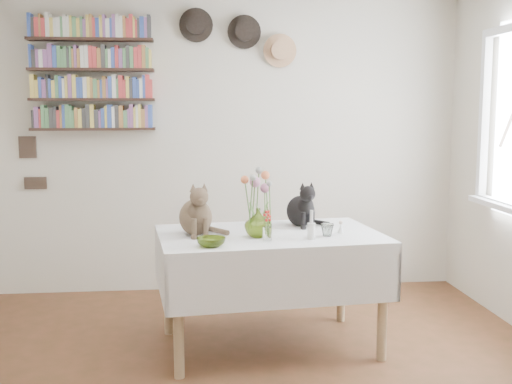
{
  "coord_description": "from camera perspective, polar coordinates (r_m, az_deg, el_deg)",
  "views": [
    {
      "loc": [
        -0.33,
        -3.24,
        1.58
      ],
      "look_at": [
        0.09,
        0.72,
        1.05
      ],
      "focal_mm": 45.0,
      "sensor_mm": 36.0,
      "label": 1
    }
  ],
  "objects": [
    {
      "name": "black_cat",
      "position": [
        4.42,
        4.0,
        -0.96
      ],
      "size": [
        0.27,
        0.31,
        0.32
      ],
      "primitive_type": null,
      "rotation": [
        0.0,
        0.0,
        0.22
      ],
      "color": "black",
      "rests_on": "dining_table"
    },
    {
      "name": "dining_table",
      "position": [
        4.22,
        1.22,
        -6.19
      ],
      "size": [
        1.52,
        1.07,
        0.76
      ],
      "color": "white",
      "rests_on": "room"
    },
    {
      "name": "porcelain_figurine",
      "position": [
        4.2,
        7.54,
        -3.17
      ],
      "size": [
        0.04,
        0.04,
        0.08
      ],
      "color": "white",
      "rests_on": "dining_table"
    },
    {
      "name": "bookshelf_unit",
      "position": [
        5.46,
        -14.39,
        10.09
      ],
      "size": [
        1.0,
        0.16,
        0.91
      ],
      "color": "black",
      "rests_on": "room"
    },
    {
      "name": "tabby_cat",
      "position": [
        4.13,
        -5.39,
        -1.38
      ],
      "size": [
        0.28,
        0.33,
        0.35
      ],
      "primitive_type": null,
      "rotation": [
        0.0,
        0.0,
        0.17
      ],
      "color": "brown",
      "rests_on": "dining_table"
    },
    {
      "name": "drinking_glass",
      "position": [
        4.1,
        6.34,
        -3.37
      ],
      "size": [
        0.11,
        0.11,
        0.08
      ],
      "primitive_type": "imported",
      "rotation": [
        0.0,
        0.0,
        0.25
      ],
      "color": "white",
      "rests_on": "dining_table"
    },
    {
      "name": "room",
      "position": [
        3.27,
        -0.26,
        1.79
      ],
      "size": [
        4.08,
        4.58,
        2.58
      ],
      "color": "brown",
      "rests_on": "ground"
    },
    {
      "name": "flower_vase",
      "position": [
        4.04,
        0.2,
        -2.74
      ],
      "size": [
        0.21,
        0.21,
        0.18
      ],
      "primitive_type": "imported",
      "rotation": [
        0.0,
        0.0,
        0.24
      ],
      "color": "#99B53C",
      "rests_on": "dining_table"
    },
    {
      "name": "green_bowl",
      "position": [
        3.79,
        -4.01,
        -4.46
      ],
      "size": [
        0.18,
        0.18,
        0.05
      ],
      "primitive_type": "imported",
      "rotation": [
        0.0,
        0.0,
        -0.06
      ],
      "color": "#99B53C",
      "rests_on": "dining_table"
    },
    {
      "name": "candlestick",
      "position": [
        3.99,
        4.94,
        -3.34
      ],
      "size": [
        0.05,
        0.05,
        0.18
      ],
      "color": "white",
      "rests_on": "dining_table"
    },
    {
      "name": "berry_jar",
      "position": [
        3.91,
        1.01,
        -2.98
      ],
      "size": [
        0.06,
        0.06,
        0.22
      ],
      "color": "white",
      "rests_on": "dining_table"
    },
    {
      "name": "flower_bouquet",
      "position": [
        4.01,
        0.2,
        0.77
      ],
      "size": [
        0.17,
        0.13,
        0.39
      ],
      "color": "#4C7233",
      "rests_on": "flower_vase"
    },
    {
      "name": "wall_art_plaques",
      "position": [
        5.64,
        -19.38,
        2.52
      ],
      "size": [
        0.21,
        0.02,
        0.44
      ],
      "color": "#38281E",
      "rests_on": "room"
    },
    {
      "name": "wall_hats",
      "position": [
        5.48,
        -1.39,
        13.72
      ],
      "size": [
        0.98,
        0.09,
        0.48
      ],
      "color": "black",
      "rests_on": "room"
    }
  ]
}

